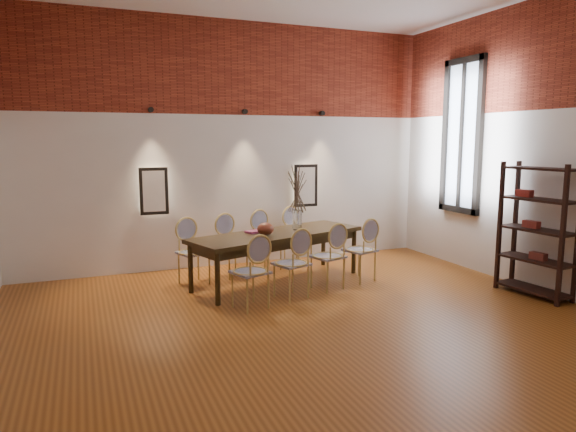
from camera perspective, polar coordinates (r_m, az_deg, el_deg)
name	(u,v)px	position (r m, az deg, el deg)	size (l,w,h in m)	color
floor	(324,336)	(5.72, 4.05, -13.19)	(7.00, 7.00, 0.02)	#94521D
wall_back	(231,146)	(8.64, -6.31, 7.79)	(7.00, 0.10, 4.00)	silver
wall_right	(575,147)	(7.59, 29.26, 6.67)	(0.10, 7.00, 4.00)	silver
brick_band_back	(231,67)	(8.65, -6.32, 16.09)	(7.00, 0.02, 1.50)	maroon
niche_left	(154,191)	(8.32, -14.70, 2.70)	(0.36, 0.06, 0.66)	#FFEAC6
niche_right	(305,185)	(9.02, 1.91, 3.41)	(0.36, 0.06, 0.66)	#FFEAC6
spot_fixture_left	(151,110)	(8.26, -15.01, 11.34)	(0.08, 0.08, 0.10)	black
spot_fixture_mid	(245,112)	(8.58, -4.82, 11.48)	(0.08, 0.08, 0.10)	black
spot_fixture_right	(322,113)	(9.10, 3.79, 11.32)	(0.08, 0.08, 0.10)	black
window_glass	(463,136)	(8.92, 18.83, 8.37)	(0.02, 0.78, 2.38)	silver
window_frame	(462,136)	(8.91, 18.73, 8.38)	(0.08, 0.90, 2.50)	black
window_mullion	(462,136)	(8.91, 18.73, 8.38)	(0.06, 0.06, 2.40)	black
dining_table	(278,257)	(7.60, -1.14, -4.63)	(2.67, 0.86, 0.75)	#30230F
chair_near_a	(250,272)	(6.44, -4.23, -6.19)	(0.44, 0.44, 0.94)	tan
chair_near_b	(291,263)	(6.83, 0.37, -5.30)	(0.44, 0.44, 0.94)	tan
chair_near_c	(328,256)	(7.27, 4.42, -4.48)	(0.44, 0.44, 0.94)	tan
chair_near_d	(360,250)	(7.74, 8.00, -3.74)	(0.44, 0.44, 0.94)	tan
chair_far_a	(194,252)	(7.61, -10.44, -4.01)	(0.44, 0.44, 0.94)	tan
chair_far_b	(232,246)	(7.95, -6.22, -3.38)	(0.44, 0.44, 0.94)	tan
chair_far_c	(267,241)	(8.33, -2.37, -2.80)	(0.44, 0.44, 0.94)	tan
chair_far_d	(298,236)	(8.74, 1.12, -2.25)	(0.44, 0.44, 0.94)	tan
vase	(297,220)	(7.73, 1.02, -0.43)	(0.14, 0.14, 0.30)	silver
dried_branches	(297,190)	(7.67, 1.03, 2.89)	(0.50, 0.50, 0.70)	#473929
bowl	(265,229)	(7.31, -2.53, -1.44)	(0.24, 0.24, 0.18)	maroon
book	(255,231)	(7.54, -3.69, -1.72)	(0.26, 0.18, 0.03)	#812A4F
shelving_rack	(537,230)	(7.64, 25.94, -1.41)	(0.38, 1.00, 1.80)	black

